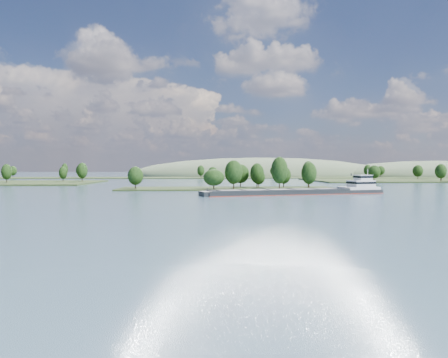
{
  "coord_description": "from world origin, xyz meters",
  "views": [
    {
      "loc": [
        -12.13,
        -21.5,
        9.97
      ],
      "look_at": [
        -4.35,
        130.0,
        6.0
      ],
      "focal_mm": 35.0,
      "sensor_mm": 36.0,
      "label": 1
    }
  ],
  "objects": [
    {
      "name": "ground",
      "position": [
        0.0,
        120.0,
        0.0
      ],
      "size": [
        1800.0,
        1800.0,
        0.0
      ],
      "primitive_type": "plane",
      "color": "#395063",
      "rests_on": "ground"
    },
    {
      "name": "cargo_barge",
      "position": [
        27.59,
        140.71,
        1.23
      ],
      "size": [
        71.82,
        26.99,
        9.75
      ],
      "color": "black",
      "rests_on": "ground"
    },
    {
      "name": "hill_east",
      "position": [
        260.0,
        470.0,
        0.0
      ],
      "size": [
        260.0,
        140.0,
        36.0
      ],
      "primitive_type": "ellipsoid",
      "color": "#495A3E",
      "rests_on": "ground"
    },
    {
      "name": "tree_island",
      "position": [
        6.32,
        178.43,
        4.18
      ],
      "size": [
        100.0,
        30.79,
        15.37
      ],
      "color": "black",
      "rests_on": "ground"
    },
    {
      "name": "hill_west",
      "position": [
        60.0,
        500.0,
        0.0
      ],
      "size": [
        320.0,
        160.0,
        44.0
      ],
      "primitive_type": "ellipsoid",
      "color": "#495A3E",
      "rests_on": "ground"
    },
    {
      "name": "back_shoreline",
      "position": [
        8.02,
        399.74,
        0.6
      ],
      "size": [
        900.0,
        60.0,
        14.67
      ],
      "color": "black",
      "rests_on": "ground"
    }
  ]
}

